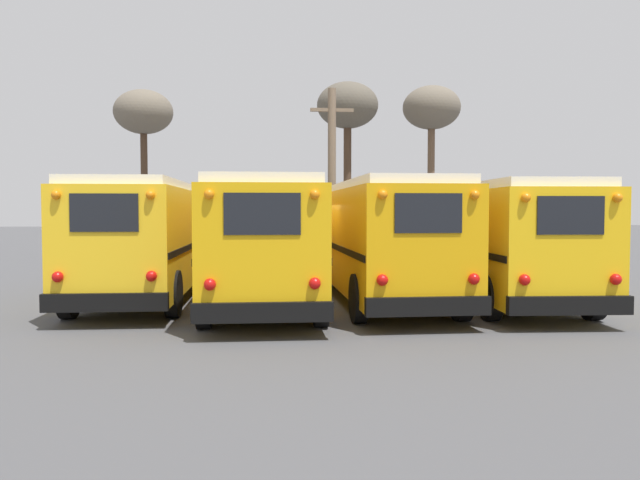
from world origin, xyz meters
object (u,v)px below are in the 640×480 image
bare_tree_1 (432,111)px  school_bus_0 (150,235)px  bare_tree_0 (143,115)px  bare_tree_2 (348,109)px  school_bus_3 (492,237)px  school_bus_2 (379,236)px  utility_pole (332,175)px  school_bus_1 (263,236)px

bare_tree_1 → school_bus_0: bearing=-129.6°
bare_tree_0 → bare_tree_2: 10.31m
bare_tree_2 → bare_tree_0: bearing=172.9°
school_bus_0 → school_bus_3: school_bus_0 is taller
school_bus_2 → bare_tree_2: size_ratio=1.07×
bare_tree_0 → bare_tree_2: bearing=-7.1°
utility_pole → bare_tree_1: bearing=45.2°
school_bus_0 → bare_tree_2: bare_tree_2 is taller
bare_tree_0 → bare_tree_2: size_ratio=0.96×
school_bus_1 → bare_tree_2: size_ratio=1.23×
bare_tree_0 → bare_tree_1: size_ratio=0.96×
school_bus_0 → school_bus_2: bearing=-11.2°
school_bus_2 → school_bus_3: size_ratio=0.99×
school_bus_2 → bare_tree_0: bare_tree_0 is taller
school_bus_0 → school_bus_1: size_ratio=0.88×
school_bus_1 → school_bus_2: bearing=-7.2°
school_bus_0 → school_bus_1: bearing=-15.1°
school_bus_1 → school_bus_3: school_bus_1 is taller
school_bus_2 → utility_pole: utility_pole is taller
school_bus_1 → school_bus_2: (3.04, -0.38, 0.00)m
school_bus_0 → utility_pole: (6.06, 8.53, 2.13)m
school_bus_0 → school_bus_1: (3.04, -0.82, -0.01)m
school_bus_3 → utility_pole: 10.52m
school_bus_0 → bare_tree_0: 16.38m
school_bus_2 → bare_tree_0: size_ratio=1.12×
school_bus_1 → bare_tree_0: bearing=109.7°
school_bus_0 → utility_pole: 10.68m
school_bus_1 → bare_tree_1: (9.01, 15.38, 5.85)m
utility_pole → bare_tree_0: bearing=142.8°
utility_pole → bare_tree_1: size_ratio=0.84×
school_bus_0 → school_bus_2: (6.08, -1.20, -0.01)m
school_bus_2 → school_bus_1: bearing=172.8°
utility_pole → school_bus_3: bearing=-72.8°
school_bus_1 → school_bus_3: bearing=-4.6°
school_bus_0 → school_bus_1: school_bus_0 is taller
school_bus_3 → bare_tree_2: bearing=95.9°
school_bus_3 → utility_pole: (-3.05, 9.83, 2.17)m
school_bus_2 → bare_tree_2: 16.24m
school_bus_1 → school_bus_0: bearing=164.9°
school_bus_1 → school_bus_3: size_ratio=1.13×
school_bus_1 → bare_tree_0: (-5.73, 16.01, 5.51)m
school_bus_0 → bare_tree_1: 19.78m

